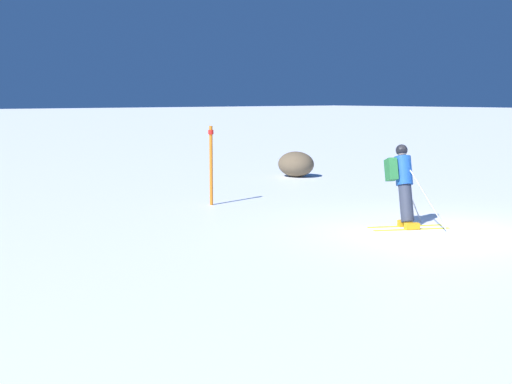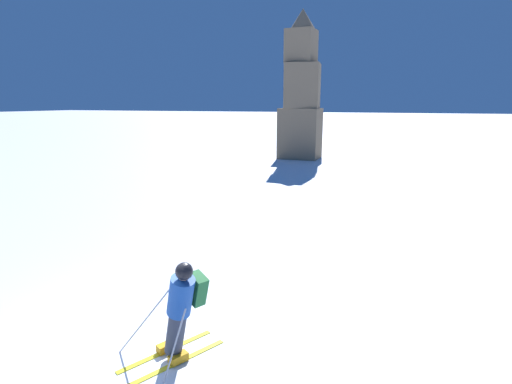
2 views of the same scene
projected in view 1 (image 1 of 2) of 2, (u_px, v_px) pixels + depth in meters
name	position (u px, v px, depth m)	size (l,w,h in m)	color
ground_plane	(433.00, 232.00, 13.80)	(300.00, 300.00, 0.00)	white
skier	(403.00, 181.00, 14.40)	(1.46, 1.61, 1.69)	yellow
exposed_boulder_0	(296.00, 164.00, 23.40)	(1.28, 1.09, 0.83)	brown
trail_marker	(211.00, 162.00, 17.19)	(0.13, 0.13, 1.92)	orange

